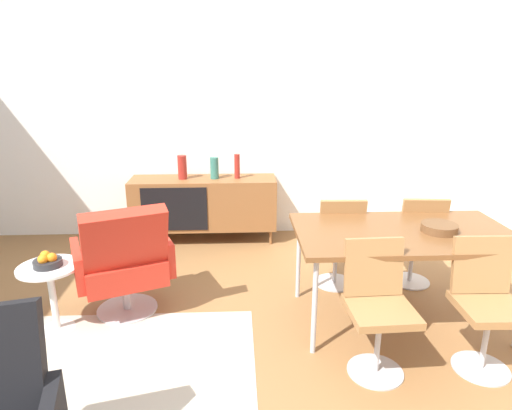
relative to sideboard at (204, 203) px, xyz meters
name	(u,v)px	position (x,y,z in m)	size (l,w,h in m)	color
ground_plane	(215,369)	(0.21, -2.30, -0.44)	(8.32, 8.32, 0.00)	olive
wall_back	(221,113)	(0.21, 0.30, 0.96)	(6.80, 0.12, 2.80)	white
sideboard	(204,203)	(0.00, 0.00, 0.00)	(1.60, 0.45, 0.72)	brown
vase_cobalt	(237,166)	(0.38, 0.00, 0.41)	(0.06, 0.06, 0.27)	maroon
vase_sculptural_dark	(214,168)	(0.13, 0.00, 0.40)	(0.09, 0.09, 0.23)	#337266
vase_ceramic_small	(182,167)	(-0.22, 0.00, 0.41)	(0.10, 0.10, 0.26)	maroon
dining_table	(404,236)	(1.60, -1.75, 0.26)	(1.60, 0.90, 0.74)	brown
wooden_bowl_on_table	(439,228)	(1.85, -1.78, 0.33)	(0.26, 0.26, 0.06)	brown
dining_chair_back_right	(417,237)	(1.95, -1.19, 0.03)	(0.43, 0.45, 0.86)	#9E7042
dining_chair_front_left	(378,303)	(1.25, -2.31, 0.03)	(0.42, 0.44, 0.86)	#9E7042
dining_chair_back_left	(338,238)	(1.25, -1.19, 0.03)	(0.41, 0.44, 0.86)	#9E7042
dining_chair_front_right	(486,301)	(1.95, -2.31, 0.03)	(0.41, 0.43, 0.86)	#9E7042
lounge_chair_red	(124,260)	(-0.51, -1.58, 0.03)	(0.86, 0.83, 0.95)	red
side_table_round	(52,291)	(-1.00, -1.77, -0.12)	(0.44, 0.44, 0.52)	white
fruit_bowl	(47,261)	(-1.00, -1.77, 0.12)	(0.20, 0.20, 0.11)	#262628
area_rug	(78,388)	(-0.62, -2.44, -0.44)	(2.20, 1.70, 0.01)	#B7AD99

